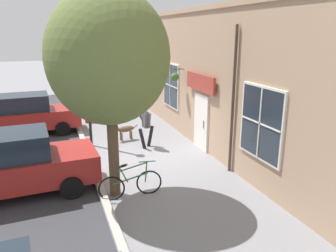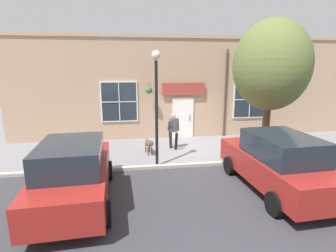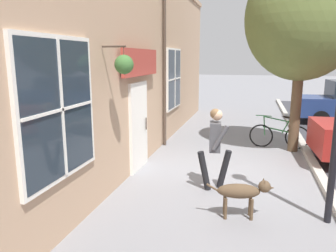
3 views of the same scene
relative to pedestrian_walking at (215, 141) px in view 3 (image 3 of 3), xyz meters
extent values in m
plane|color=gray|center=(0.25, 1.07, -1.00)|extent=(90.00, 90.00, 0.00)
cube|color=#B2ADA3|center=(2.25, 1.07, -0.94)|extent=(0.20, 28.00, 0.12)
cube|color=tan|center=(-2.10, 1.07, 1.51)|extent=(0.30, 18.00, 5.03)
cube|color=white|center=(-1.93, 0.82, 0.05)|extent=(0.10, 1.10, 2.10)
cube|color=#232D38|center=(-1.90, 0.82, 0.00)|extent=(0.03, 0.90, 1.90)
cylinder|color=#47382D|center=(-1.84, 1.17, 0.05)|extent=(0.03, 0.03, 0.30)
cube|color=#AD3D33|center=(-1.83, 0.82, 1.55)|extent=(0.08, 2.20, 0.60)
cylinder|color=#47382D|center=(-1.87, 3.06, 1.26)|extent=(0.09, 0.09, 4.53)
cylinder|color=#47382D|center=(-1.71, -0.95, 1.85)|extent=(0.44, 0.04, 0.04)
cylinder|color=#47382D|center=(-1.53, -0.95, 1.67)|extent=(0.01, 0.01, 0.34)
cone|color=#2D2823|center=(-1.53, -0.95, 1.45)|extent=(0.32, 0.32, 0.18)
sphere|color=#3D6B33|center=(-1.53, -0.95, 1.54)|extent=(0.34, 0.34, 0.34)
cube|color=white|center=(-1.93, -2.42, 0.95)|extent=(0.08, 1.82, 2.02)
cube|color=#232D38|center=(-1.90, -2.42, 0.95)|extent=(0.03, 1.70, 1.90)
cube|color=white|center=(-1.88, -2.42, 0.95)|extent=(0.04, 0.04, 1.90)
cube|color=white|center=(-1.88, -2.42, 0.95)|extent=(0.04, 1.70, 0.04)
cube|color=white|center=(-1.93, 4.46, 0.95)|extent=(0.08, 1.82, 2.02)
cube|color=#232D38|center=(-1.90, 4.46, 0.95)|extent=(0.03, 1.70, 1.90)
cube|color=white|center=(-1.88, 4.46, 0.95)|extent=(0.04, 0.04, 1.90)
cube|color=white|center=(-1.88, 4.46, 0.95)|extent=(0.04, 1.70, 0.04)
cylinder|color=black|center=(0.19, 0.10, -0.60)|extent=(0.31, 0.16, 0.82)
cylinder|color=black|center=(-0.20, -0.10, -0.60)|extent=(0.31, 0.16, 0.82)
cube|color=#4C4C51|center=(0.00, 0.00, 0.10)|extent=(0.25, 0.36, 0.59)
sphere|color=tan|center=(0.02, 0.00, 0.54)|extent=(0.22, 0.22, 0.22)
sphere|color=brown|center=(-0.01, 0.00, 0.56)|extent=(0.21, 0.21, 0.21)
cylinder|color=#4C4C51|center=(-0.07, 0.22, 0.11)|extent=(0.17, 0.10, 0.57)
cylinder|color=#4C4C51|center=(0.12, -0.22, 0.13)|extent=(0.33, 0.12, 0.52)
ellipsoid|color=brown|center=(0.53, -1.16, -0.53)|extent=(0.75, 0.39, 0.24)
cylinder|color=brown|center=(0.73, -1.04, -0.82)|extent=(0.06, 0.06, 0.36)
cylinder|color=brown|center=(0.76, -1.20, -0.82)|extent=(0.06, 0.06, 0.36)
cylinder|color=brown|center=(0.31, -1.11, -0.82)|extent=(0.06, 0.06, 0.36)
cylinder|color=brown|center=(0.34, -1.27, -0.82)|extent=(0.06, 0.06, 0.36)
sphere|color=brown|center=(0.95, -1.09, -0.44)|extent=(0.20, 0.20, 0.20)
cone|color=brown|center=(1.06, -1.07, -0.46)|extent=(0.11, 0.11, 0.09)
cone|color=brown|center=(0.93, -1.04, -0.34)|extent=(0.06, 0.06, 0.07)
cone|color=brown|center=(0.95, -1.14, -0.34)|extent=(0.06, 0.06, 0.07)
cylinder|color=brown|center=(0.10, -1.23, -0.48)|extent=(0.21, 0.07, 0.14)
cylinder|color=brown|center=(1.89, 3.37, 0.31)|extent=(0.29, 0.29, 2.64)
ellipsoid|color=olive|center=(1.89, 3.37, 2.71)|extent=(3.07, 2.76, 3.38)
sphere|color=olive|center=(1.62, 3.05, 2.17)|extent=(1.43, 1.43, 1.43)
torus|color=black|center=(1.00, 3.65, -0.67)|extent=(0.70, 0.15, 0.70)
torus|color=black|center=(2.04, 3.68, -0.67)|extent=(0.70, 0.15, 0.70)
cylinder|color=#33723F|center=(1.52, 3.67, -0.47)|extent=(0.98, 0.07, 0.22)
cylinder|color=#33723F|center=(1.70, 3.67, -0.33)|extent=(0.24, 0.04, 0.47)
cylinder|color=#33723F|center=(1.47, 3.66, -0.15)|extent=(0.83, 0.06, 0.19)
cylinder|color=#33723F|center=(1.08, 3.65, -0.35)|extent=(0.09, 0.04, 0.58)
cylinder|color=#33723F|center=(1.04, 3.65, -0.05)|extent=(0.46, 0.10, 0.03)
ellipsoid|color=black|center=(1.70, 3.67, -0.07)|extent=(0.25, 0.11, 0.10)
cylinder|color=black|center=(3.34, 7.31, -0.69)|extent=(0.63, 0.21, 0.62)
cylinder|color=black|center=(3.25, 9.06, -0.69)|extent=(0.63, 0.21, 0.62)
camera|label=1|loc=(3.33, 11.55, 3.31)|focal=35.00mm
camera|label=2|loc=(11.27, -1.88, 2.65)|focal=28.00mm
camera|label=3|loc=(0.67, -6.41, 1.65)|focal=35.00mm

